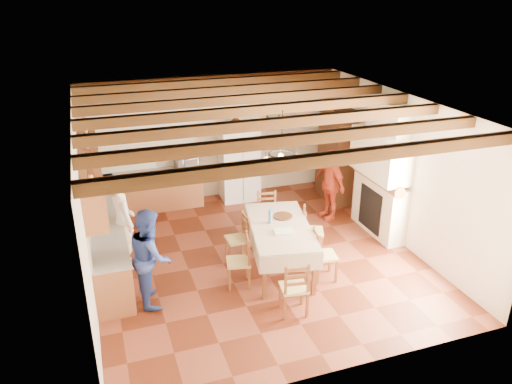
% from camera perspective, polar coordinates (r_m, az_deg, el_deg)
% --- Properties ---
extents(floor, '(6.00, 6.50, 0.02)m').
position_cam_1_polar(floor, '(9.78, 0.02, -7.54)').
color(floor, '#521F0F').
rests_on(floor, ground).
extents(ceiling, '(6.00, 6.50, 0.02)m').
position_cam_1_polar(ceiling, '(8.64, 0.02, 9.97)').
color(ceiling, white).
rests_on(ceiling, ground).
extents(wall_back, '(6.00, 0.02, 3.00)m').
position_cam_1_polar(wall_back, '(12.06, -5.06, 6.24)').
color(wall_back, beige).
rests_on(wall_back, ground).
extents(wall_front, '(6.00, 0.02, 3.00)m').
position_cam_1_polar(wall_front, '(6.45, 9.63, -9.81)').
color(wall_front, beige).
rests_on(wall_front, ground).
extents(wall_left, '(0.02, 6.50, 3.00)m').
position_cam_1_polar(wall_left, '(8.68, -19.12, -1.82)').
color(wall_left, beige).
rests_on(wall_left, ground).
extents(wall_right, '(0.02, 6.50, 3.00)m').
position_cam_1_polar(wall_right, '(10.41, 15.90, 2.69)').
color(wall_right, beige).
rests_on(wall_right, ground).
extents(ceiling_beams, '(6.00, 6.30, 0.16)m').
position_cam_1_polar(ceiling_beams, '(8.67, 0.02, 9.33)').
color(ceiling_beams, '#371E0F').
rests_on(ceiling_beams, ground).
extents(lower_cabinets_left, '(0.60, 4.30, 0.86)m').
position_cam_1_polar(lower_cabinets_left, '(10.09, -16.72, -4.74)').
color(lower_cabinets_left, brown).
rests_on(lower_cabinets_left, ground).
extents(lower_cabinets_back, '(2.30, 0.60, 0.86)m').
position_cam_1_polar(lower_cabinets_back, '(11.87, -11.77, 0.07)').
color(lower_cabinets_back, brown).
rests_on(lower_cabinets_back, ground).
extents(countertop_left, '(0.62, 4.30, 0.04)m').
position_cam_1_polar(countertop_left, '(9.89, -17.01, -2.43)').
color(countertop_left, slate).
rests_on(countertop_left, lower_cabinets_left).
extents(countertop_back, '(2.34, 0.62, 0.04)m').
position_cam_1_polar(countertop_back, '(11.71, -11.94, 2.10)').
color(countertop_back, slate).
rests_on(countertop_back, lower_cabinets_back).
extents(backsplash_left, '(0.03, 4.30, 0.60)m').
position_cam_1_polar(backsplash_left, '(9.77, -18.89, -0.94)').
color(backsplash_left, beige).
rests_on(backsplash_left, ground).
extents(backsplash_back, '(2.30, 0.03, 0.60)m').
position_cam_1_polar(backsplash_back, '(11.87, -12.26, 4.01)').
color(backsplash_back, beige).
rests_on(backsplash_back, ground).
extents(upper_cabinets, '(0.35, 4.20, 0.70)m').
position_cam_1_polar(upper_cabinets, '(9.53, -18.43, 2.75)').
color(upper_cabinets, brown).
rests_on(upper_cabinets, ground).
extents(fireplace, '(0.56, 1.60, 2.80)m').
position_cam_1_polar(fireplace, '(10.44, 13.92, 2.38)').
color(fireplace, beige).
rests_on(fireplace, ground).
extents(wall_picture, '(0.34, 0.03, 0.42)m').
position_cam_1_polar(wall_picture, '(12.38, 1.96, 8.45)').
color(wall_picture, black).
rests_on(wall_picture, ground).
extents(refrigerator, '(0.92, 0.77, 1.79)m').
position_cam_1_polar(refrigerator, '(12.05, -1.98, 3.27)').
color(refrigerator, white).
rests_on(refrigerator, floor).
extents(hutch, '(0.61, 1.28, 2.27)m').
position_cam_1_polar(hutch, '(12.10, 9.12, 4.30)').
color(hutch, '#3C1D14').
rests_on(hutch, floor).
extents(dining_table, '(1.42, 2.21, 0.89)m').
position_cam_1_polar(dining_table, '(9.05, 2.79, -4.32)').
color(dining_table, beige).
rests_on(dining_table, floor).
extents(chandelier, '(0.47, 0.47, 0.03)m').
position_cam_1_polar(chandelier, '(8.49, 2.97, 4.36)').
color(chandelier, black).
rests_on(chandelier, ground).
extents(chair_left_near, '(0.48, 0.49, 0.96)m').
position_cam_1_polar(chair_left_near, '(8.73, -2.03, -7.87)').
color(chair_left_near, brown).
rests_on(chair_left_near, floor).
extents(chair_left_far, '(0.41, 0.43, 0.96)m').
position_cam_1_polar(chair_left_far, '(9.45, -2.15, -5.31)').
color(chair_left_far, brown).
rests_on(chair_left_far, floor).
extents(chair_right_near, '(0.46, 0.48, 0.96)m').
position_cam_1_polar(chair_right_near, '(9.00, 7.87, -7.09)').
color(chair_right_near, brown).
rests_on(chair_right_near, floor).
extents(chair_right_far, '(0.53, 0.54, 0.96)m').
position_cam_1_polar(chair_right_far, '(9.79, 6.52, -4.38)').
color(chair_right_far, brown).
rests_on(chair_right_far, floor).
extents(chair_end_near, '(0.48, 0.46, 0.96)m').
position_cam_1_polar(chair_end_near, '(8.08, 4.36, -10.72)').
color(chair_end_near, brown).
rests_on(chair_end_near, floor).
extents(chair_end_far, '(0.47, 0.45, 0.96)m').
position_cam_1_polar(chair_end_far, '(10.35, 1.41, -2.65)').
color(chair_end_far, brown).
rests_on(chair_end_far, floor).
extents(person_man, '(0.59, 0.75, 1.81)m').
position_cam_1_polar(person_man, '(9.44, -14.97, -3.27)').
color(person_man, white).
rests_on(person_man, floor).
extents(person_woman_blue, '(0.65, 0.82, 1.66)m').
position_cam_1_polar(person_woman_blue, '(8.34, -11.94, -7.22)').
color(person_woman_blue, '#2C4190').
rests_on(person_woman_blue, floor).
extents(person_woman_red, '(0.56, 1.01, 1.62)m').
position_cam_1_polar(person_woman_red, '(11.16, 8.41, 0.92)').
color(person_woman_red, '#C53E25').
rests_on(person_woman_red, floor).
extents(microwave, '(0.58, 0.44, 0.29)m').
position_cam_1_polar(microwave, '(11.77, -7.94, 3.36)').
color(microwave, silver).
rests_on(microwave, countertop_back).
extents(fridge_vase, '(0.35, 0.35, 0.31)m').
position_cam_1_polar(fridge_vase, '(11.72, -2.31, 8.06)').
color(fridge_vase, '#3C1D14').
rests_on(fridge_vase, refrigerator).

